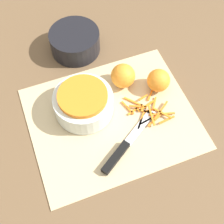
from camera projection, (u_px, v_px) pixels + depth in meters
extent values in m
plane|color=brown|center=(112.00, 119.00, 0.87)|extent=(4.00, 4.00, 0.00)
cube|color=#CCB284|center=(112.00, 118.00, 0.87)|extent=(0.45, 0.37, 0.01)
cylinder|color=silver|center=(84.00, 103.00, 0.86)|extent=(0.16, 0.16, 0.06)
cylinder|color=orange|center=(83.00, 96.00, 0.83)|extent=(0.13, 0.13, 0.02)
cylinder|color=black|center=(75.00, 42.00, 0.98)|extent=(0.16, 0.16, 0.07)
cube|color=black|center=(116.00, 157.00, 0.80)|extent=(0.10, 0.07, 0.02)
cube|color=silver|center=(140.00, 127.00, 0.85)|extent=(0.12, 0.09, 0.00)
sphere|color=orange|center=(159.00, 80.00, 0.89)|extent=(0.07, 0.07, 0.07)
sphere|color=orange|center=(123.00, 76.00, 0.90)|extent=(0.07, 0.07, 0.07)
cube|color=orange|center=(146.00, 112.00, 0.88)|extent=(0.05, 0.04, 0.00)
cube|color=orange|center=(128.00, 108.00, 0.88)|extent=(0.02, 0.05, 0.00)
cube|color=orange|center=(146.00, 105.00, 0.89)|extent=(0.06, 0.02, 0.00)
cube|color=orange|center=(149.00, 120.00, 0.86)|extent=(0.05, 0.01, 0.00)
cube|color=orange|center=(135.00, 106.00, 0.88)|extent=(0.03, 0.02, 0.00)
cube|color=orange|center=(141.00, 120.00, 0.86)|extent=(0.04, 0.05, 0.00)
cube|color=orange|center=(150.00, 111.00, 0.88)|extent=(0.04, 0.01, 0.00)
cube|color=orange|center=(143.00, 97.00, 0.89)|extent=(0.03, 0.01, 0.00)
cube|color=orange|center=(135.00, 108.00, 0.88)|extent=(0.05, 0.02, 0.00)
cube|color=orange|center=(151.00, 115.00, 0.86)|extent=(0.02, 0.06, 0.00)
cube|color=orange|center=(150.00, 95.00, 0.91)|extent=(0.03, 0.03, 0.00)
cube|color=orange|center=(135.00, 102.00, 0.89)|extent=(0.05, 0.06, 0.00)
cube|color=orange|center=(161.00, 110.00, 0.87)|extent=(0.06, 0.04, 0.00)
cube|color=orange|center=(167.00, 120.00, 0.86)|extent=(0.05, 0.01, 0.00)
cube|color=orange|center=(162.00, 113.00, 0.87)|extent=(0.04, 0.05, 0.00)
cube|color=orange|center=(156.00, 119.00, 0.86)|extent=(0.06, 0.03, 0.00)
cube|color=orange|center=(155.00, 104.00, 0.89)|extent=(0.03, 0.04, 0.00)
cube|color=orange|center=(162.00, 114.00, 0.87)|extent=(0.07, 0.03, 0.00)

